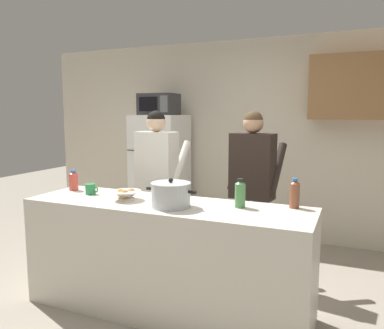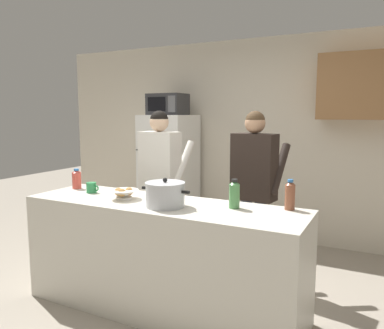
# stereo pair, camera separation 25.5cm
# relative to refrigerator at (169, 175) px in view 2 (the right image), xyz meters

# --- Properties ---
(ground_plane) EXTENTS (14.00, 14.00, 0.00)m
(ground_plane) POSITION_rel_refrigerator_xyz_m (1.03, -1.85, -0.81)
(ground_plane) COLOR #9E9384
(back_wall_unit) EXTENTS (6.00, 0.48, 2.60)m
(back_wall_unit) POSITION_rel_refrigerator_xyz_m (1.29, 0.41, 0.59)
(back_wall_unit) COLOR beige
(back_wall_unit) RESTS_ON ground
(kitchen_island) EXTENTS (2.37, 0.68, 0.92)m
(kitchen_island) POSITION_rel_refrigerator_xyz_m (1.03, -1.85, -0.35)
(kitchen_island) COLOR silver
(kitchen_island) RESTS_ON ground
(refrigerator) EXTENTS (0.64, 0.68, 1.62)m
(refrigerator) POSITION_rel_refrigerator_xyz_m (0.00, 0.00, 0.00)
(refrigerator) COLOR white
(refrigerator) RESTS_ON ground
(microwave) EXTENTS (0.48, 0.37, 0.28)m
(microwave) POSITION_rel_refrigerator_xyz_m (0.00, -0.02, 0.95)
(microwave) COLOR #2D2D30
(microwave) RESTS_ON refrigerator
(person_near_pot) EXTENTS (0.54, 0.46, 1.67)m
(person_near_pot) POSITION_rel_refrigerator_xyz_m (0.54, -1.08, 0.23)
(person_near_pot) COLOR black
(person_near_pot) RESTS_ON ground
(person_by_sink) EXTENTS (0.55, 0.47, 1.67)m
(person_by_sink) POSITION_rel_refrigerator_xyz_m (1.51, -0.91, 0.23)
(person_by_sink) COLOR #33384C
(person_by_sink) RESTS_ON ground
(cooking_pot) EXTENTS (0.42, 0.31, 0.23)m
(cooking_pot) POSITION_rel_refrigerator_xyz_m (1.12, -1.94, 0.21)
(cooking_pot) COLOR silver
(cooking_pot) RESTS_ON kitchen_island
(coffee_mug) EXTENTS (0.13, 0.09, 0.10)m
(coffee_mug) POSITION_rel_refrigerator_xyz_m (0.25, -1.80, 0.16)
(coffee_mug) COLOR #2D8C4C
(coffee_mug) RESTS_ON kitchen_island
(bread_bowl) EXTENTS (0.25, 0.25, 0.10)m
(bread_bowl) POSITION_rel_refrigerator_xyz_m (0.67, -1.88, 0.16)
(bread_bowl) COLOR white
(bread_bowl) RESTS_ON kitchen_island
(bottle_near_edge) EXTENTS (0.08, 0.08, 0.23)m
(bottle_near_edge) POSITION_rel_refrigerator_xyz_m (1.62, -1.74, 0.22)
(bottle_near_edge) COLOR #4C8C4C
(bottle_near_edge) RESTS_ON kitchen_island
(bottle_mid_counter) EXTENTS (0.09, 0.09, 0.19)m
(bottle_mid_counter) POSITION_rel_refrigerator_xyz_m (-0.02, -1.71, 0.20)
(bottle_mid_counter) COLOR #D84C3F
(bottle_mid_counter) RESTS_ON kitchen_island
(bottle_far_corner) EXTENTS (0.08, 0.08, 0.23)m
(bottle_far_corner) POSITION_rel_refrigerator_xyz_m (2.01, -1.59, 0.22)
(bottle_far_corner) COLOR brown
(bottle_far_corner) RESTS_ON kitchen_island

